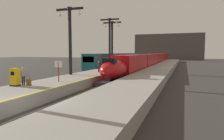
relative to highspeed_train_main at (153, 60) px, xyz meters
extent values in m
plane|color=#33302D|center=(0.00, -48.10, -1.97)|extent=(260.00, 260.00, 0.00)
cube|color=gray|center=(-4.05, -23.35, -1.45)|extent=(4.80, 110.00, 1.05)
cube|color=gray|center=(4.05, -23.35, -1.45)|extent=(4.80, 110.00, 1.05)
cube|color=yellow|center=(-1.77, -23.35, -0.92)|extent=(0.20, 107.80, 0.01)
cube|color=slate|center=(-0.75, -20.60, -1.91)|extent=(0.08, 110.00, 0.12)
cube|color=slate|center=(0.75, -20.60, -1.91)|extent=(0.08, 110.00, 0.12)
cube|color=slate|center=(-8.85, -20.60, -1.91)|extent=(0.08, 110.00, 0.12)
cube|color=slate|center=(-7.35, -20.60, -1.91)|extent=(0.08, 110.00, 0.12)
ellipsoid|color=#B20F14|center=(0.00, -33.41, -0.14)|extent=(2.78, 7.33, 2.56)
cube|color=#28282D|center=(0.00, -33.78, -1.70)|extent=(2.46, 6.23, 0.55)
cube|color=black|center=(0.00, -35.06, 0.93)|extent=(1.59, 1.00, 0.90)
sphere|color=#F24C4C|center=(0.00, -37.00, -0.29)|extent=(0.28, 0.28, 0.28)
cube|color=#B20F14|center=(0.00, -24.21, 0.10)|extent=(2.90, 14.00, 3.05)
cube|color=black|center=(-1.42, -24.21, 0.65)|extent=(0.04, 11.90, 0.80)
cube|color=black|center=(1.42, -24.21, 0.65)|extent=(0.04, 11.90, 0.80)
cube|color=silver|center=(0.00, -24.21, -1.17)|extent=(2.92, 13.30, 0.24)
cube|color=black|center=(0.00, -28.69, -1.69)|extent=(2.03, 2.20, 0.56)
cube|color=black|center=(0.00, -19.73, -1.69)|extent=(2.03, 2.20, 0.56)
cube|color=#B20F14|center=(0.00, -7.61, 0.10)|extent=(2.90, 18.00, 3.05)
cube|color=black|center=(-1.42, -7.61, 0.65)|extent=(0.04, 15.84, 0.80)
cube|color=black|center=(1.42, -7.61, 0.65)|extent=(0.04, 15.84, 0.80)
cube|color=black|center=(0.00, -13.73, -1.69)|extent=(2.03, 2.20, 0.56)
cube|color=black|center=(0.00, -1.49, -1.69)|extent=(2.03, 2.20, 0.56)
cube|color=#B20F14|center=(0.00, 10.99, 0.10)|extent=(2.90, 18.00, 3.05)
cube|color=black|center=(-1.42, 10.99, 0.65)|extent=(0.04, 15.84, 0.80)
cube|color=black|center=(1.42, 10.99, 0.65)|extent=(0.04, 15.84, 0.80)
cube|color=black|center=(0.00, 4.87, -1.69)|extent=(2.03, 2.20, 0.56)
cube|color=black|center=(0.00, 17.11, -1.69)|extent=(2.03, 2.20, 0.56)
cube|color=#B20F14|center=(0.00, 29.59, 0.10)|extent=(2.90, 18.00, 3.05)
cube|color=black|center=(-1.42, 29.59, 0.65)|extent=(0.04, 15.84, 0.80)
cube|color=black|center=(1.42, 29.59, 0.65)|extent=(0.04, 15.84, 0.80)
cube|color=black|center=(0.00, 23.47, -1.69)|extent=(2.03, 2.20, 0.56)
cube|color=black|center=(0.00, 35.71, -1.69)|extent=(2.03, 2.20, 0.56)
cube|color=#145660|center=(-8.10, -15.82, 0.18)|extent=(2.85, 18.00, 3.30)
cube|color=black|center=(-8.10, -24.78, 0.78)|extent=(2.28, 0.08, 1.10)
cube|color=black|center=(-9.49, -15.82, 0.68)|extent=(0.04, 15.30, 0.90)
cube|color=black|center=(-6.71, -15.82, 0.68)|extent=(0.04, 15.30, 0.90)
cube|color=black|center=(-8.10, -21.58, -1.71)|extent=(2.00, 2.00, 0.52)
cube|color=black|center=(-8.10, -10.06, -1.71)|extent=(2.00, 2.00, 0.52)
cube|color=#145660|center=(-8.10, 2.78, 0.18)|extent=(2.85, 18.00, 3.30)
cylinder|color=black|center=(-5.90, -34.51, 3.57)|extent=(0.44, 0.44, 8.98)
cylinder|color=black|center=(-5.90, -34.51, 7.90)|extent=(0.68, 0.68, 0.30)
cube|color=black|center=(-5.90, -34.51, 7.80)|extent=(4.00, 0.24, 0.28)
cylinder|color=black|center=(-7.40, -34.51, 7.45)|extent=(0.03, 0.03, 0.60)
sphere|color=#EFEACC|center=(-7.40, -34.51, 7.10)|extent=(0.36, 0.36, 0.36)
cylinder|color=black|center=(-4.40, -34.51, 7.45)|extent=(0.03, 0.03, 0.60)
sphere|color=#EFEACC|center=(-4.40, -34.51, 7.10)|extent=(0.36, 0.36, 0.36)
cylinder|color=black|center=(-5.90, -19.43, 4.03)|extent=(0.44, 0.44, 9.90)
cylinder|color=black|center=(-5.90, -19.43, 8.83)|extent=(0.68, 0.68, 0.30)
cube|color=black|center=(-5.90, -19.43, 8.73)|extent=(4.00, 0.24, 0.28)
cylinder|color=black|center=(-7.40, -19.43, 8.38)|extent=(0.03, 0.03, 0.60)
sphere|color=#EFEACC|center=(-7.40, -19.43, 8.03)|extent=(0.36, 0.36, 0.36)
cylinder|color=black|center=(-4.40, -19.43, 8.38)|extent=(0.03, 0.03, 0.60)
sphere|color=#EFEACC|center=(-4.40, -19.43, 8.03)|extent=(0.36, 0.36, 0.36)
cylinder|color=black|center=(-5.90, -17.98, 3.82)|extent=(0.44, 0.44, 9.48)
cylinder|color=black|center=(-5.90, -17.98, 8.40)|extent=(0.68, 0.68, 0.30)
cube|color=black|center=(-5.90, -17.98, 8.30)|extent=(4.00, 0.24, 0.28)
cylinder|color=black|center=(-7.40, -17.98, 7.95)|extent=(0.03, 0.03, 0.60)
sphere|color=#EFEACC|center=(-7.40, -17.98, 7.60)|extent=(0.36, 0.36, 0.36)
cylinder|color=black|center=(-4.40, -17.98, 7.95)|extent=(0.03, 0.03, 0.60)
sphere|color=#EFEACC|center=(-4.40, -17.98, 7.60)|extent=(0.36, 0.36, 0.36)
cylinder|color=#23232D|center=(-5.18, -43.89, -0.50)|extent=(0.13, 0.13, 0.85)
cylinder|color=#23232D|center=(-5.11, -43.74, -0.50)|extent=(0.13, 0.13, 0.85)
cube|color=gray|center=(-5.15, -43.81, 0.24)|extent=(0.35, 0.44, 0.62)
cylinder|color=gray|center=(-5.24, -44.04, 0.19)|extent=(0.09, 0.09, 0.58)
cylinder|color=gray|center=(-5.05, -43.59, 0.19)|extent=(0.09, 0.09, 0.58)
sphere|color=tan|center=(-5.15, -43.81, 0.66)|extent=(0.22, 0.22, 0.22)
cylinder|color=#23232D|center=(-3.59, -30.37, -0.50)|extent=(0.13, 0.13, 0.85)
cylinder|color=#23232D|center=(-3.43, -30.43, -0.50)|extent=(0.13, 0.13, 0.85)
cube|color=black|center=(-3.51, -30.40, 0.24)|extent=(0.43, 0.33, 0.62)
cylinder|color=black|center=(-3.73, -30.32, 0.19)|extent=(0.09, 0.09, 0.58)
cylinder|color=black|center=(-3.28, -30.48, 0.19)|extent=(0.09, 0.09, 0.58)
sphere|color=tan|center=(-3.51, -30.40, 0.66)|extent=(0.22, 0.22, 0.22)
cube|color=brown|center=(-4.54, -43.80, -0.62)|extent=(0.40, 0.22, 0.60)
cylinder|color=#262628|center=(-4.64, -43.80, -0.14)|extent=(0.02, 0.02, 0.36)
cylinder|color=#262628|center=(-4.44, -43.80, -0.14)|extent=(0.02, 0.02, 0.36)
cube|color=#262628|center=(-4.54, -43.80, 0.05)|extent=(0.22, 0.03, 0.02)
cube|color=yellow|center=(-5.55, -44.35, -0.12)|extent=(0.70, 0.56, 1.60)
cube|color=black|center=(-5.55, -44.64, 0.23)|extent=(0.40, 0.02, 0.32)
cube|color=black|center=(-5.55, -44.35, -0.86)|extent=(0.76, 0.62, 0.12)
cylinder|color=maroon|center=(-3.49, -40.74, 0.08)|extent=(0.10, 0.10, 2.00)
cube|color=white|center=(-3.49, -40.74, 0.88)|extent=(0.90, 0.06, 0.64)
cube|color=#4C4742|center=(0.00, 53.90, 5.03)|extent=(36.00, 2.00, 14.00)
camera|label=1|loc=(8.66, -58.10, 2.08)|focal=32.16mm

